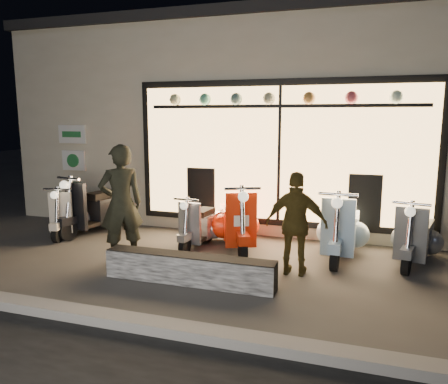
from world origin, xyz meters
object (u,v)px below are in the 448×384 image
(scooter_red, at_px, (236,221))
(graffiti_barrier, at_px, (189,269))
(woman, at_px, (296,224))
(man, at_px, (121,204))
(scooter_silver, at_px, (202,225))

(scooter_red, bearing_deg, graffiti_barrier, -117.49)
(woman, bearing_deg, scooter_red, -41.44)
(scooter_red, distance_m, man, 2.00)
(scooter_silver, bearing_deg, man, -118.50)
(scooter_red, xyz_separation_m, man, (-1.45, -1.29, 0.46))
(graffiti_barrier, relative_size, man, 1.30)
(scooter_red, height_order, woman, woman)
(scooter_red, bearing_deg, man, -162.12)
(scooter_silver, distance_m, woman, 2.07)
(woman, bearing_deg, scooter_silver, -29.08)
(graffiti_barrier, height_order, woman, woman)
(man, xyz_separation_m, woman, (2.63, 0.25, -0.17))
(scooter_silver, distance_m, man, 1.60)
(scooter_red, relative_size, woman, 1.03)
(scooter_silver, xyz_separation_m, scooter_red, (0.61, 0.05, 0.09))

